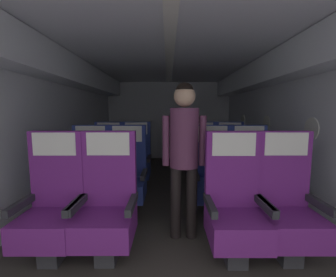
{
  "coord_description": "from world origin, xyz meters",
  "views": [
    {
      "loc": [
        -0.02,
        -0.2,
        1.28
      ],
      "look_at": [
        -0.02,
        3.59,
        0.83
      ],
      "focal_mm": 24.07,
      "sensor_mm": 36.0,
      "label": 1
    }
  ],
  "objects_px": {
    "seat_a_right_aisle": "(287,207)",
    "seat_b_right_window": "(213,177)",
    "flight_attendant": "(184,145)",
    "seat_b_right_aisle": "(250,177)",
    "seat_c_left_window": "(108,161)",
    "seat_a_left_aisle": "(107,207)",
    "seat_c_right_aisle": "(230,161)",
    "seat_b_left_aisle": "(127,177)",
    "seat_c_left_aisle": "(136,161)",
    "seat_a_left_window": "(53,208)",
    "seat_a_right_window": "(234,208)",
    "seat_c_right_window": "(202,161)",
    "seat_b_left_window": "(90,177)"
  },
  "relations": [
    {
      "from": "seat_b_left_aisle",
      "to": "flight_attendant",
      "type": "relative_size",
      "value": 0.71
    },
    {
      "from": "seat_c_left_window",
      "to": "seat_b_right_aisle",
      "type": "bearing_deg",
      "value": -24.25
    },
    {
      "from": "seat_c_left_aisle",
      "to": "flight_attendant",
      "type": "relative_size",
      "value": 0.71
    },
    {
      "from": "seat_a_left_aisle",
      "to": "seat_a_right_window",
      "type": "distance_m",
      "value": 1.09
    },
    {
      "from": "flight_attendant",
      "to": "seat_a_left_aisle",
      "type": "bearing_deg",
      "value": 16.67
    },
    {
      "from": "seat_a_left_window",
      "to": "seat_a_right_aisle",
      "type": "distance_m",
      "value": 2.02
    },
    {
      "from": "seat_a_right_window",
      "to": "seat_c_left_window",
      "type": "bearing_deg",
      "value": 130.42
    },
    {
      "from": "seat_a_left_aisle",
      "to": "seat_a_left_window",
      "type": "bearing_deg",
      "value": -179.1
    },
    {
      "from": "seat_b_right_aisle",
      "to": "flight_attendant",
      "type": "distance_m",
      "value": 1.15
    },
    {
      "from": "seat_a_left_window",
      "to": "seat_c_left_window",
      "type": "relative_size",
      "value": 1.0
    },
    {
      "from": "seat_a_left_window",
      "to": "flight_attendant",
      "type": "relative_size",
      "value": 0.71
    },
    {
      "from": "seat_a_right_window",
      "to": "seat_c_left_aisle",
      "type": "height_order",
      "value": "same"
    },
    {
      "from": "seat_a_left_window",
      "to": "seat_b_right_aisle",
      "type": "distance_m",
      "value": 2.21
    },
    {
      "from": "seat_b_right_window",
      "to": "seat_a_left_aisle",
      "type": "bearing_deg",
      "value": -140.55
    },
    {
      "from": "seat_a_right_aisle",
      "to": "seat_a_right_window",
      "type": "xyz_separation_m",
      "value": [
        -0.46,
        -0.02,
        0.0
      ]
    },
    {
      "from": "flight_attendant",
      "to": "seat_b_right_aisle",
      "type": "bearing_deg",
      "value": -156.72
    },
    {
      "from": "seat_a_right_window",
      "to": "seat_c_right_aisle",
      "type": "xyz_separation_m",
      "value": [
        0.47,
        1.84,
        0.0
      ]
    },
    {
      "from": "seat_a_left_window",
      "to": "seat_a_left_aisle",
      "type": "bearing_deg",
      "value": 0.9
    },
    {
      "from": "seat_b_left_aisle",
      "to": "seat_c_left_aisle",
      "type": "bearing_deg",
      "value": 91.03
    },
    {
      "from": "seat_a_right_aisle",
      "to": "seat_b_right_window",
      "type": "height_order",
      "value": "same"
    },
    {
      "from": "seat_a_left_aisle",
      "to": "seat_c_left_window",
      "type": "relative_size",
      "value": 1.0
    },
    {
      "from": "seat_b_right_window",
      "to": "seat_a_right_aisle",
      "type": "bearing_deg",
      "value": -62.57
    },
    {
      "from": "seat_c_right_aisle",
      "to": "seat_a_right_window",
      "type": "bearing_deg",
      "value": -104.31
    },
    {
      "from": "seat_a_left_window",
      "to": "seat_b_left_window",
      "type": "distance_m",
      "value": 0.91
    },
    {
      "from": "seat_c_right_aisle",
      "to": "flight_attendant",
      "type": "relative_size",
      "value": 0.71
    },
    {
      "from": "seat_a_left_aisle",
      "to": "seat_c_left_window",
      "type": "height_order",
      "value": "same"
    },
    {
      "from": "seat_a_left_aisle",
      "to": "seat_b_right_aisle",
      "type": "distance_m",
      "value": 1.79
    },
    {
      "from": "seat_c_right_window",
      "to": "flight_attendant",
      "type": "bearing_deg",
      "value": -105.36
    },
    {
      "from": "seat_a_right_aisle",
      "to": "seat_b_right_window",
      "type": "xyz_separation_m",
      "value": [
        -0.47,
        0.9,
        0.0
      ]
    },
    {
      "from": "seat_a_right_window",
      "to": "seat_a_left_window",
      "type": "bearing_deg",
      "value": 179.39
    },
    {
      "from": "flight_attendant",
      "to": "seat_c_left_window",
      "type": "bearing_deg",
      "value": -61.54
    },
    {
      "from": "seat_a_left_aisle",
      "to": "seat_c_right_aisle",
      "type": "xyz_separation_m",
      "value": [
        1.56,
        1.82,
        0.0
      ]
    },
    {
      "from": "seat_b_left_aisle",
      "to": "seat_c_left_aisle",
      "type": "relative_size",
      "value": 1.0
    },
    {
      "from": "seat_b_right_aisle",
      "to": "seat_b_right_window",
      "type": "distance_m",
      "value": 0.47
    },
    {
      "from": "seat_a_right_window",
      "to": "seat_b_right_aisle",
      "type": "bearing_deg",
      "value": 63.38
    },
    {
      "from": "seat_a_left_window",
      "to": "seat_c_right_aisle",
      "type": "relative_size",
      "value": 1.0
    },
    {
      "from": "seat_a_right_window",
      "to": "seat_b_right_window",
      "type": "distance_m",
      "value": 0.92
    },
    {
      "from": "seat_a_right_aisle",
      "to": "seat_c_right_window",
      "type": "xyz_separation_m",
      "value": [
        -0.46,
        1.83,
        0.0
      ]
    },
    {
      "from": "seat_a_left_window",
      "to": "seat_c_left_aisle",
      "type": "relative_size",
      "value": 1.0
    },
    {
      "from": "seat_a_left_aisle",
      "to": "seat_a_right_aisle",
      "type": "distance_m",
      "value": 1.55
    },
    {
      "from": "seat_b_left_window",
      "to": "seat_b_right_window",
      "type": "height_order",
      "value": "same"
    },
    {
      "from": "seat_c_left_window",
      "to": "seat_c_right_aisle",
      "type": "height_order",
      "value": "same"
    },
    {
      "from": "seat_a_right_aisle",
      "to": "seat_c_left_aisle",
      "type": "height_order",
      "value": "same"
    },
    {
      "from": "seat_a_right_window",
      "to": "seat_c_left_aisle",
      "type": "distance_m",
      "value": 2.16
    },
    {
      "from": "seat_a_right_window",
      "to": "seat_c_left_aisle",
      "type": "xyz_separation_m",
      "value": [
        -1.1,
        1.85,
        0.0
      ]
    },
    {
      "from": "seat_b_right_aisle",
      "to": "seat_c_left_window",
      "type": "relative_size",
      "value": 1.0
    },
    {
      "from": "seat_c_right_window",
      "to": "seat_c_right_aisle",
      "type": "bearing_deg",
      "value": -1.45
    },
    {
      "from": "seat_a_left_window",
      "to": "seat_b_left_window",
      "type": "bearing_deg",
      "value": 89.8
    },
    {
      "from": "seat_b_right_window",
      "to": "seat_b_right_aisle",
      "type": "bearing_deg",
      "value": 0.74
    },
    {
      "from": "seat_b_right_window",
      "to": "seat_c_right_window",
      "type": "height_order",
      "value": "same"
    }
  ]
}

